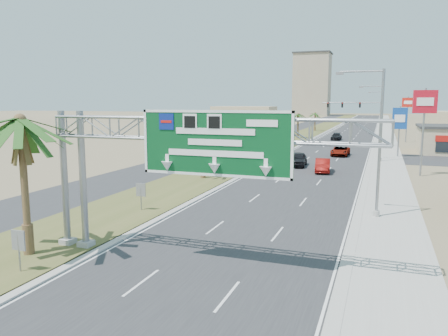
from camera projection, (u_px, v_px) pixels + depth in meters
road at (351, 132)px, 114.19m from camera, size 12.00×300.00×0.02m
sidewalk_right at (386, 133)px, 111.33m from camera, size 4.00×300.00×0.10m
median_grass at (313, 131)px, 117.55m from camera, size 7.00×300.00×0.12m
opposing_road at (287, 131)px, 119.92m from camera, size 8.00×300.00×0.02m
sign_gantry at (187, 140)px, 20.63m from camera, size 16.75×1.24×7.50m
palm_near at (20, 121)px, 21.45m from camera, size 5.70×5.70×8.35m
palm_row_b at (203, 131)px, 44.16m from camera, size 3.99×3.99×5.95m
palm_row_c at (248, 118)px, 58.92m from camera, size 3.99×3.99×6.75m
palm_row_d at (278, 122)px, 75.83m from camera, size 3.99×3.99×5.45m
palm_row_e at (298, 115)px, 93.39m from camera, size 3.99×3.99×6.15m
palm_row_f at (315, 114)px, 116.69m from camera, size 3.99×3.99×5.75m
streetlight_near at (376, 149)px, 29.24m from camera, size 3.27×0.44×10.00m
streetlight_mid at (380, 126)px, 57.12m from camera, size 3.27×0.44×10.00m
streetlight_far at (381, 117)px, 90.58m from camera, size 3.27×0.44×10.00m
signal_mast at (368, 119)px, 76.38m from camera, size 10.28×0.71×8.00m
median_signback_a at (18, 243)px, 19.94m from camera, size 0.75×0.08×2.08m
median_signback_b at (141, 192)px, 31.33m from camera, size 0.75×0.08×2.08m
tower_distant at (312, 85)px, 252.46m from camera, size 20.00×16.00×35.00m
building_distant_left at (244, 114)px, 175.37m from camera, size 24.00×14.00×6.00m
car_left_lane at (298, 159)px, 53.56m from camera, size 2.37×5.19×1.72m
car_mid_lane at (323, 166)px, 48.97m from camera, size 2.13×4.75×1.52m
car_right_lane at (340, 151)px, 63.77m from camera, size 2.53×5.27×1.45m
car_far at (336, 137)px, 90.12m from camera, size 1.99×4.81×1.39m
pole_sign_red_near at (425, 107)px, 45.50m from camera, size 2.41×0.73×9.26m
pole_sign_blue at (400, 120)px, 61.81m from camera, size 2.00×0.36×7.22m
pole_sign_red_far at (408, 106)px, 84.43m from camera, size 2.17×1.03×8.83m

